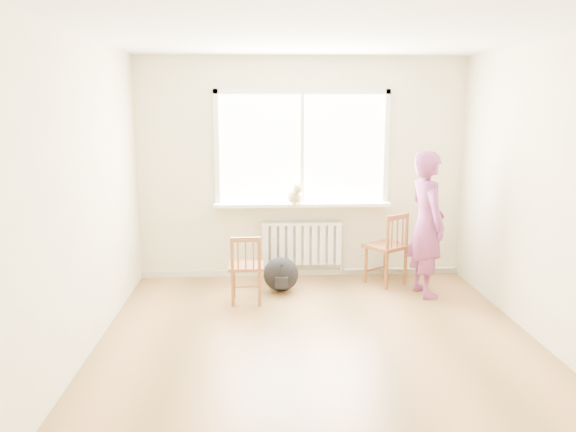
{
  "coord_description": "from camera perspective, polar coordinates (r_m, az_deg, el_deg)",
  "views": [
    {
      "loc": [
        -0.52,
        -4.59,
        2.09
      ],
      "look_at": [
        -0.22,
        1.2,
        0.97
      ],
      "focal_mm": 35.0,
      "sensor_mm": 36.0,
      "label": 1
    }
  ],
  "objects": [
    {
      "name": "ceiling",
      "position": [
        4.66,
        3.68,
        18.44
      ],
      "size": [
        4.5,
        4.5,
        0.0
      ],
      "primitive_type": "plane",
      "rotation": [
        3.14,
        0.0,
        0.0
      ],
      "color": "white",
      "rests_on": "back_wall"
    },
    {
      "name": "baseboard",
      "position": [
        7.15,
        1.37,
        -5.73
      ],
      "size": [
        4.0,
        0.03,
        0.08
      ],
      "primitive_type": "cube",
      "color": "beige",
      "rests_on": "ground"
    },
    {
      "name": "radiator",
      "position": [
        6.97,
        1.43,
        -2.76
      ],
      "size": [
        1.0,
        0.12,
        0.55
      ],
      "color": "white",
      "rests_on": "back_wall"
    },
    {
      "name": "chair_left",
      "position": [
        6.08,
        -4.28,
        -5.39
      ],
      "size": [
        0.38,
        0.36,
        0.76
      ],
      "rotation": [
        0.0,
        0.0,
        3.15
      ],
      "color": "#9C5E2D",
      "rests_on": "floor"
    },
    {
      "name": "floor",
      "position": [
        5.07,
        3.3,
        -13.41
      ],
      "size": [
        4.5,
        4.5,
        0.0
      ],
      "primitive_type": "plane",
      "color": "#A57243",
      "rests_on": "ground"
    },
    {
      "name": "heating_pipe",
      "position": [
        7.29,
        11.28,
        -5.28
      ],
      "size": [
        1.4,
        0.04,
        0.04
      ],
      "primitive_type": "cylinder",
      "rotation": [
        0.0,
        1.57,
        0.0
      ],
      "color": "silver",
      "rests_on": "back_wall"
    },
    {
      "name": "person",
      "position": [
        6.43,
        13.92,
        -0.81
      ],
      "size": [
        0.48,
        0.65,
        1.63
      ],
      "primitive_type": "imported",
      "rotation": [
        0.0,
        0.0,
        1.73
      ],
      "color": "#AF3A57",
      "rests_on": "floor"
    },
    {
      "name": "windowsill",
      "position": [
        6.85,
        1.46,
        1.19
      ],
      "size": [
        2.15,
        0.22,
        0.04
      ],
      "primitive_type": "cube",
      "color": "white",
      "rests_on": "back_wall"
    },
    {
      "name": "backpack",
      "position": [
        6.5,
        -0.72,
        -5.94
      ],
      "size": [
        0.49,
        0.43,
        0.4
      ],
      "primitive_type": "ellipsoid",
      "rotation": [
        0.0,
        0.0,
        -0.38
      ],
      "color": "black",
      "rests_on": "floor"
    },
    {
      "name": "window",
      "position": [
        6.85,
        1.44,
        7.36
      ],
      "size": [
        2.12,
        0.05,
        1.42
      ],
      "color": "white",
      "rests_on": "back_wall"
    },
    {
      "name": "cat",
      "position": [
        6.74,
        0.67,
        2.18
      ],
      "size": [
        0.24,
        0.41,
        0.28
      ],
      "rotation": [
        0.0,
        0.0,
        0.24
      ],
      "color": "beige",
      "rests_on": "windowsill"
    },
    {
      "name": "back_wall",
      "position": [
        6.9,
        1.41,
        4.78
      ],
      "size": [
        4.0,
        0.01,
        2.7
      ],
      "primitive_type": "cube",
      "color": "beige",
      "rests_on": "ground"
    },
    {
      "name": "chair_right",
      "position": [
        6.79,
        10.25,
        -3.29
      ],
      "size": [
        0.59,
        0.59,
        0.88
      ],
      "rotation": [
        0.0,
        0.0,
        3.74
      ],
      "color": "#9C5E2D",
      "rests_on": "floor"
    }
  ]
}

